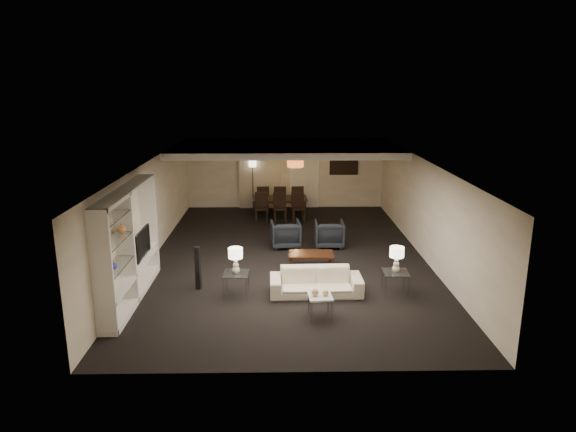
% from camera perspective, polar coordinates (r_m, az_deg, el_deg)
% --- Properties ---
extents(floor, '(11.00, 11.00, 0.00)m').
position_cam_1_polar(floor, '(13.42, -0.00, -4.55)').
color(floor, black).
rests_on(floor, ground).
extents(ceiling, '(7.00, 11.00, 0.02)m').
position_cam_1_polar(ceiling, '(12.82, -0.00, 6.06)').
color(ceiling, silver).
rests_on(ceiling, ground).
extents(wall_back, '(7.00, 0.02, 2.50)m').
position_cam_1_polar(wall_back, '(18.45, -0.32, 4.78)').
color(wall_back, '#C1B49B').
rests_on(wall_back, ground).
extents(wall_front, '(7.00, 0.02, 2.50)m').
position_cam_1_polar(wall_front, '(7.85, 0.77, -9.15)').
color(wall_front, '#C1B49B').
rests_on(wall_front, ground).
extents(wall_left, '(0.02, 11.00, 2.50)m').
position_cam_1_polar(wall_left, '(13.46, -15.06, 0.55)').
color(wall_left, '#C1B49B').
rests_on(wall_left, ground).
extents(wall_right, '(0.02, 11.00, 2.50)m').
position_cam_1_polar(wall_right, '(13.59, 14.92, 0.68)').
color(wall_right, '#C1B49B').
rests_on(wall_right, ground).
extents(ceiling_soffit, '(7.00, 4.00, 0.20)m').
position_cam_1_polar(ceiling_soffit, '(16.30, -0.23, 7.56)').
color(ceiling_soffit, silver).
rests_on(ceiling_soffit, ceiling).
extents(curtains, '(1.50, 0.12, 2.40)m').
position_cam_1_polar(curtains, '(18.39, -3.13, 4.57)').
color(curtains, beige).
rests_on(curtains, wall_back).
extents(door, '(0.90, 0.05, 2.10)m').
position_cam_1_polar(door, '(18.48, 1.86, 4.16)').
color(door, silver).
rests_on(door, wall_back).
extents(painting, '(0.95, 0.04, 0.65)m').
position_cam_1_polar(painting, '(18.51, 6.22, 5.67)').
color(painting, '#142D38').
rests_on(painting, wall_back).
extents(media_unit, '(0.38, 3.40, 2.35)m').
position_cam_1_polar(media_unit, '(11.02, -17.24, -3.13)').
color(media_unit, white).
rests_on(media_unit, wall_left).
extents(pendant_light, '(0.52, 0.52, 0.24)m').
position_cam_1_polar(pendant_light, '(16.37, 0.82, 5.89)').
color(pendant_light, '#D8591E').
rests_on(pendant_light, ceiling_soffit).
extents(sofa, '(1.97, 0.80, 0.57)m').
position_cam_1_polar(sofa, '(11.04, 3.12, -7.33)').
color(sofa, beige).
rests_on(sofa, floor).
extents(coffee_table, '(1.10, 0.67, 0.39)m').
position_cam_1_polar(coffee_table, '(12.57, 2.60, -4.99)').
color(coffee_table, black).
rests_on(coffee_table, floor).
extents(armchair_left, '(0.84, 0.86, 0.73)m').
position_cam_1_polar(armchair_left, '(14.11, -0.26, -2.03)').
color(armchair_left, black).
rests_on(armchair_left, floor).
extents(armchair_right, '(0.79, 0.81, 0.73)m').
position_cam_1_polar(armchair_right, '(14.17, 4.59, -2.00)').
color(armchair_right, black).
rests_on(armchair_right, floor).
extents(side_table_left, '(0.56, 0.56, 0.50)m').
position_cam_1_polar(side_table_left, '(11.07, -5.77, -7.53)').
color(side_table_left, silver).
rests_on(side_table_left, floor).
extents(side_table_right, '(0.56, 0.56, 0.50)m').
position_cam_1_polar(side_table_right, '(11.31, 11.82, -7.29)').
color(side_table_right, white).
rests_on(side_table_right, floor).
extents(table_lamp_left, '(0.34, 0.34, 0.56)m').
position_cam_1_polar(table_lamp_left, '(10.88, -5.84, -4.96)').
color(table_lamp_left, '#F0E6CB').
rests_on(table_lamp_left, side_table_left).
extents(table_lamp_right, '(0.31, 0.31, 0.56)m').
position_cam_1_polar(table_lamp_right, '(11.12, 11.96, -4.76)').
color(table_lamp_right, beige).
rests_on(table_lamp_right, side_table_right).
extents(marble_table, '(0.48, 0.48, 0.45)m').
position_cam_1_polar(marble_table, '(10.06, 3.57, -10.00)').
color(marble_table, white).
rests_on(marble_table, floor).
extents(gold_gourd_a, '(0.14, 0.14, 0.14)m').
position_cam_1_polar(gold_gourd_a, '(9.93, 3.02, -8.46)').
color(gold_gourd_a, tan).
rests_on(gold_gourd_a, marble_table).
extents(gold_gourd_b, '(0.13, 0.13, 0.13)m').
position_cam_1_polar(gold_gourd_b, '(9.95, 4.18, -8.49)').
color(gold_gourd_b, '#E5CB79').
rests_on(gold_gourd_b, marble_table).
extents(television, '(1.04, 0.14, 0.60)m').
position_cam_1_polar(television, '(11.53, -16.35, -2.93)').
color(television, black).
rests_on(television, media_unit).
extents(vase_blue, '(0.16, 0.16, 0.17)m').
position_cam_1_polar(vase_blue, '(10.05, -18.90, -5.18)').
color(vase_blue, '#282FAF').
rests_on(vase_blue, media_unit).
extents(vase_amber, '(0.18, 0.18, 0.19)m').
position_cam_1_polar(vase_amber, '(10.52, -18.02, -1.31)').
color(vase_amber, '#D38346').
rests_on(vase_amber, media_unit).
extents(floor_speaker, '(0.13, 0.13, 0.97)m').
position_cam_1_polar(floor_speaker, '(11.42, -9.98, -5.71)').
color(floor_speaker, black).
rests_on(floor_speaker, floor).
extents(dining_table, '(1.83, 1.04, 0.64)m').
position_cam_1_polar(dining_table, '(17.29, -0.89, 0.96)').
color(dining_table, black).
rests_on(dining_table, floor).
extents(chair_nl, '(0.45, 0.45, 0.95)m').
position_cam_1_polar(chair_nl, '(16.63, -2.95, 0.94)').
color(chair_nl, black).
rests_on(chair_nl, floor).
extents(chair_nm, '(0.47, 0.47, 0.95)m').
position_cam_1_polar(chair_nm, '(16.63, -0.89, 0.95)').
color(chair_nm, black).
rests_on(chair_nm, floor).
extents(chair_nr, '(0.49, 0.49, 0.95)m').
position_cam_1_polar(chair_nr, '(16.64, 1.18, 0.96)').
color(chair_nr, black).
rests_on(chair_nr, floor).
extents(chair_fl, '(0.48, 0.48, 0.95)m').
position_cam_1_polar(chair_fl, '(17.90, -2.83, 1.92)').
color(chair_fl, black).
rests_on(chair_fl, floor).
extents(chair_fm, '(0.45, 0.45, 0.95)m').
position_cam_1_polar(chair_fm, '(17.89, -0.90, 1.93)').
color(chair_fm, black).
rests_on(chair_fm, floor).
extents(chair_fr, '(0.46, 0.46, 0.95)m').
position_cam_1_polar(chair_fr, '(17.90, 1.02, 1.94)').
color(chair_fr, black).
rests_on(chair_fr, floor).
extents(floor_lamp, '(0.32, 0.32, 1.77)m').
position_cam_1_polar(floor_lamp, '(18.24, -3.92, 3.47)').
color(floor_lamp, black).
rests_on(floor_lamp, floor).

